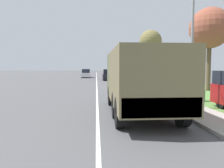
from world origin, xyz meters
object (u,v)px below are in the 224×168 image
military_truck (139,78)px  car_second_ahead (109,75)px  car_nearest_ahead (117,82)px  car_third_ahead (86,74)px  lamp_post (189,9)px

military_truck → car_second_ahead: bearing=89.9°
military_truck → car_second_ahead: (0.05, 25.30, -0.85)m
car_nearest_ahead → car_second_ahead: bearing=90.4°
car_third_ahead → lamp_post: lamp_post is taller
military_truck → car_third_ahead: bearing=96.7°
car_nearest_ahead → lamp_post: lamp_post is taller
car_third_ahead → car_nearest_ahead: bearing=-79.5°
lamp_post → car_nearest_ahead: bearing=103.8°
car_nearest_ahead → car_second_ahead: size_ratio=0.94×
car_second_ahead → military_truck: bearing=-90.1°
military_truck → car_nearest_ahead: (0.13, 11.62, -0.96)m
military_truck → lamp_post: lamp_post is taller
car_second_ahead → car_third_ahead: car_second_ahead is taller
lamp_post → car_third_ahead: bearing=101.6°
car_third_ahead → car_second_ahead: bearing=-64.4°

